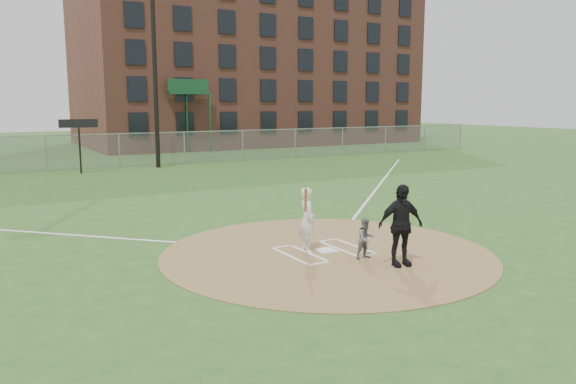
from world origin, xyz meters
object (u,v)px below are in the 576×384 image
home_plate (327,250)px  umpire (401,225)px  catcher (366,238)px  batter_at_plate (307,219)px

home_plate → umpire: 2.26m
catcher → umpire: umpire is taller
home_plate → umpire: umpire is taller
catcher → batter_at_plate: bearing=125.4°
home_plate → batter_at_plate: batter_at_plate is taller
catcher → batter_at_plate: batter_at_plate is taller
catcher → batter_at_plate: (-0.89, 1.26, 0.33)m
home_plate → umpire: (0.78, -1.91, 0.94)m
umpire → batter_at_plate: 2.46m
catcher → umpire: size_ratio=0.52×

